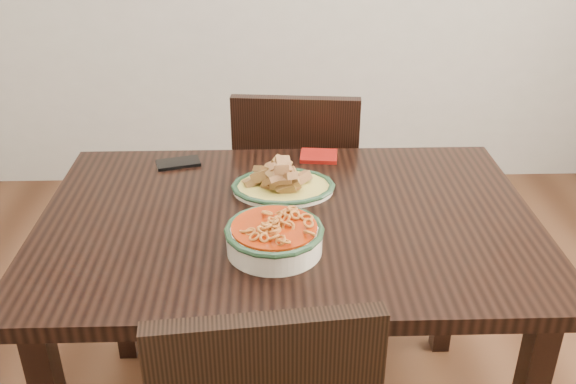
{
  "coord_description": "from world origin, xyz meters",
  "views": [
    {
      "loc": [
        -0.11,
        -1.42,
        1.58
      ],
      "look_at": [
        -0.07,
        0.03,
        0.81
      ],
      "focal_mm": 40.0,
      "sensor_mm": 36.0,
      "label": 1
    }
  ],
  "objects_px": {
    "fish_plate": "(283,177)",
    "smartphone": "(178,163)",
    "dining_table": "(288,246)",
    "noodle_bowl": "(274,234)",
    "chair_far": "(297,190)"
  },
  "relations": [
    {
      "from": "fish_plate",
      "to": "smartphone",
      "type": "distance_m",
      "value": 0.36
    },
    {
      "from": "fish_plate",
      "to": "smartphone",
      "type": "relative_size",
      "value": 2.16
    },
    {
      "from": "dining_table",
      "to": "noodle_bowl",
      "type": "height_order",
      "value": "noodle_bowl"
    },
    {
      "from": "dining_table",
      "to": "chair_far",
      "type": "xyz_separation_m",
      "value": [
        0.05,
        0.63,
        -0.16
      ]
    },
    {
      "from": "fish_plate",
      "to": "chair_far",
      "type": "bearing_deg",
      "value": 83.05
    },
    {
      "from": "chair_far",
      "to": "fish_plate",
      "type": "height_order",
      "value": "chair_far"
    },
    {
      "from": "dining_table",
      "to": "smartphone",
      "type": "bearing_deg",
      "value": 134.96
    },
    {
      "from": "dining_table",
      "to": "fish_plate",
      "type": "height_order",
      "value": "fish_plate"
    },
    {
      "from": "smartphone",
      "to": "noodle_bowl",
      "type": "bearing_deg",
      "value": -75.16
    },
    {
      "from": "noodle_bowl",
      "to": "smartphone",
      "type": "distance_m",
      "value": 0.56
    },
    {
      "from": "fish_plate",
      "to": "dining_table",
      "type": "bearing_deg",
      "value": -86.19
    },
    {
      "from": "dining_table",
      "to": "smartphone",
      "type": "xyz_separation_m",
      "value": [
        -0.32,
        0.32,
        0.1
      ]
    },
    {
      "from": "chair_far",
      "to": "noodle_bowl",
      "type": "bearing_deg",
      "value": 89.28
    },
    {
      "from": "dining_table",
      "to": "noodle_bowl",
      "type": "distance_m",
      "value": 0.21
    },
    {
      "from": "dining_table",
      "to": "fish_plate",
      "type": "relative_size",
      "value": 4.62
    }
  ]
}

